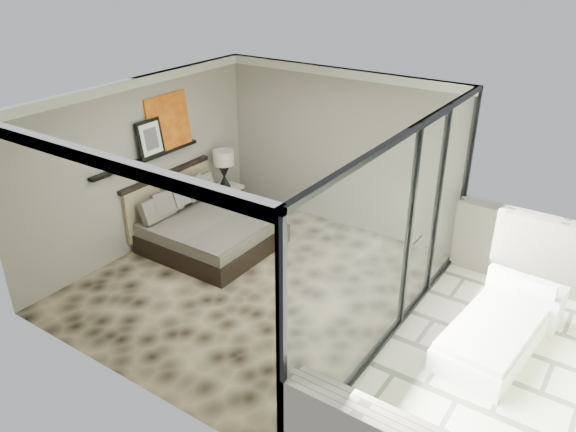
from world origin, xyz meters
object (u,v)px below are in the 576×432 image
Objects in this scene: bed at (207,228)px; nightstand at (227,200)px; ottoman at (541,306)px; table_lamp at (224,164)px; lounger at (494,333)px.

nightstand is (-0.59, 1.20, -0.08)m from bed.
bed is 5.19m from ottoman.
table_lamp reaches higher than nightstand.
table_lamp is 5.55m from lounger.
lounger is (5.35, -1.19, -0.03)m from nightstand.
ottoman reaches higher than nightstand.
lounger is (5.37, -1.18, -0.75)m from table_lamp.
nightstand is 0.70× the size of table_lamp.
bed is at bearing -173.79° from lounger.
ottoman is at bearing 74.42° from lounger.
ottoman is at bearing 10.11° from bed.
ottoman is (5.11, 0.91, -0.07)m from bed.
table_lamp is at bearing 173.59° from lounger.
table_lamp reaches higher than bed.
lounger is at bearing 0.21° from bed.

